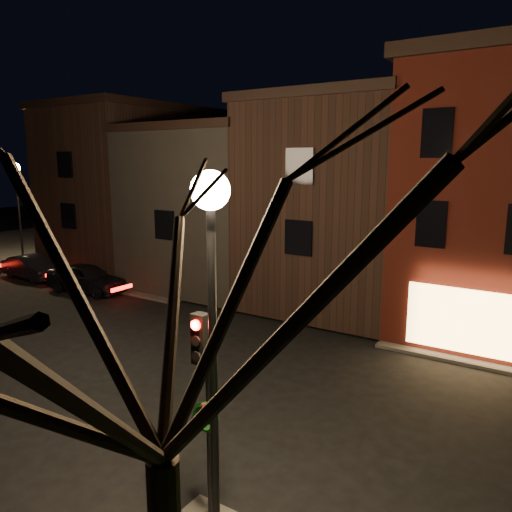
{
  "coord_description": "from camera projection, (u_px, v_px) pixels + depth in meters",
  "views": [
    {
      "loc": [
        10.88,
        -11.87,
        6.73
      ],
      "look_at": [
        0.73,
        3.54,
        3.2
      ],
      "focal_mm": 35.0,
      "sensor_mm": 36.0,
      "label": 1
    }
  ],
  "objects": [
    {
      "name": "ground",
      "position": [
        180.0,
        363.0,
        16.87
      ],
      "size": [
        120.0,
        120.0,
        0.0
      ],
      "primitive_type": "plane",
      "color": "black",
      "rests_on": "ground"
    },
    {
      "name": "sidewalk_far_left",
      "position": [
        163.0,
        237.0,
        44.07
      ],
      "size": [
        30.0,
        30.0,
        0.12
      ],
      "primitive_type": "cube",
      "color": "#2D2B28",
      "rests_on": "ground"
    },
    {
      "name": "corner_building",
      "position": [
        497.0,
        196.0,
        19.31
      ],
      "size": [
        6.5,
        8.5,
        10.5
      ],
      "color": "#4E150D",
      "rests_on": "ground"
    },
    {
      "name": "row_building_a",
      "position": [
        350.0,
        201.0,
        23.77
      ],
      "size": [
        7.3,
        10.3,
        9.4
      ],
      "color": "black",
      "rests_on": "ground"
    },
    {
      "name": "row_building_b",
      "position": [
        228.0,
        204.0,
        27.78
      ],
      "size": [
        7.8,
        10.3,
        8.4
      ],
      "color": "black",
      "rests_on": "ground"
    },
    {
      "name": "row_building_c",
      "position": [
        135.0,
        187.0,
        31.55
      ],
      "size": [
        7.3,
        10.3,
        9.9
      ],
      "color": "black",
      "rests_on": "ground"
    },
    {
      "name": "street_lamp_near",
      "position": [
        212.0,
        264.0,
        7.63
      ],
      "size": [
        0.6,
        0.6,
        6.48
      ],
      "color": "black",
      "rests_on": "sidewalk_near_right"
    },
    {
      "name": "street_lamp_far",
      "position": [
        17.0,
        186.0,
        31.25
      ],
      "size": [
        0.6,
        0.6,
        6.48
      ],
      "color": "black",
      "rests_on": "sidewalk_far_left"
    },
    {
      "name": "traffic_signal",
      "position": [
        204.0,
        387.0,
        8.8
      ],
      "size": [
        0.58,
        0.38,
        4.05
      ],
      "color": "black",
      "rests_on": "sidewalk_near_right"
    },
    {
      "name": "bare_tree_right",
      "position": [
        153.0,
        224.0,
        4.7
      ],
      "size": [
        6.4,
        6.4,
        8.5
      ],
      "color": "black",
      "rests_on": "sidewalk_near_right"
    },
    {
      "name": "parked_car_a",
      "position": [
        86.0,
        278.0,
        25.81
      ],
      "size": [
        4.62,
        2.3,
        1.51
      ],
      "primitive_type": "imported",
      "rotation": [
        0.0,
        0.0,
        1.69
      ],
      "color": "black",
      "rests_on": "ground"
    },
    {
      "name": "parked_car_b",
      "position": [
        31.0,
        267.0,
        28.8
      ],
      "size": [
        4.12,
        1.59,
        1.34
      ],
      "primitive_type": "imported",
      "rotation": [
        0.0,
        0.0,
        1.53
      ],
      "color": "black",
      "rests_on": "ground"
    }
  ]
}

